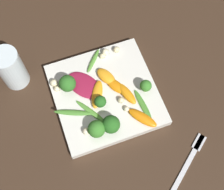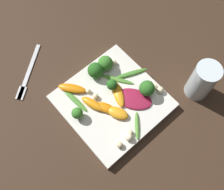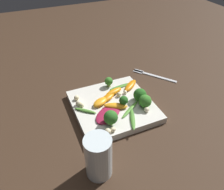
{
  "view_description": "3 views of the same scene",
  "coord_description": "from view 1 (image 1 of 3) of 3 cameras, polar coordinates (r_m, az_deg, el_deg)",
  "views": [
    {
      "loc": [
        -0.3,
        0.09,
        0.72
      ],
      "look_at": [
        -0.02,
        -0.01,
        0.04
      ],
      "focal_mm": 50.0,
      "sensor_mm": 36.0,
      "label": 1
    },
    {
      "loc": [
        0.2,
        -0.17,
        0.66
      ],
      "look_at": [
        -0.01,
        0.01,
        0.03
      ],
      "focal_mm": 42.0,
      "sensor_mm": 36.0,
      "label": 2
    },
    {
      "loc": [
        0.22,
        0.49,
        0.48
      ],
      "look_at": [
        -0.0,
        -0.02,
        0.05
      ],
      "focal_mm": 35.0,
      "sensor_mm": 36.0,
      "label": 3
    }
  ],
  "objects": [
    {
      "name": "arugula_sprig_1",
      "position": [
        0.75,
        -7.08,
        -3.22
      ],
      "size": [
        0.05,
        0.09,
        0.01
      ],
      "color": "#47842D",
      "rests_on": "plate"
    },
    {
      "name": "broccoli_floret_1",
      "position": [
        0.73,
        -2.16,
        -1.24
      ],
      "size": [
        0.03,
        0.03,
        0.04
      ],
      "color": "#84AD5B",
      "rests_on": "plate"
    },
    {
      "name": "orange_segment_0",
      "position": [
        0.76,
        2.73,
        0.25
      ],
      "size": [
        0.07,
        0.04,
        0.02
      ],
      "color": "orange",
      "rests_on": "plate"
    },
    {
      "name": "broccoli_floret_2",
      "position": [
        0.71,
        -0.19,
        -5.39
      ],
      "size": [
        0.04,
        0.04,
        0.04
      ],
      "color": "#84AD5B",
      "rests_on": "plate"
    },
    {
      "name": "broccoli_floret_4",
      "position": [
        0.75,
        -8.15,
        2.09
      ],
      "size": [
        0.04,
        0.04,
        0.05
      ],
      "color": "#7A9E51",
      "rests_on": "plate"
    },
    {
      "name": "orange_segment_4",
      "position": [
        0.78,
        -1.09,
        3.41
      ],
      "size": [
        0.06,
        0.05,
        0.02
      ],
      "color": "orange",
      "rests_on": "plate"
    },
    {
      "name": "radicchio_leaf_0",
      "position": [
        0.77,
        -5.1,
        1.8
      ],
      "size": [
        0.11,
        0.1,
        0.01
      ],
      "color": "maroon",
      "rests_on": "plate"
    },
    {
      "name": "broccoli_floret_3",
      "position": [
        0.71,
        -2.84,
        -6.22
      ],
      "size": [
        0.04,
        0.04,
        0.04
      ],
      "color": "#7A9E51",
      "rests_on": "plate"
    },
    {
      "name": "macadamia_nut_4",
      "position": [
        0.81,
        0.83,
        8.31
      ],
      "size": [
        0.02,
        0.02,
        0.02
      ],
      "color": "beige",
      "rests_on": "plate"
    },
    {
      "name": "plate",
      "position": [
        0.78,
        -1.19,
        0.07
      ],
      "size": [
        0.25,
        0.25,
        0.02
      ],
      "color": "silver",
      "rests_on": "ground_plane"
    },
    {
      "name": "orange_segment_1",
      "position": [
        0.77,
        0.69,
        1.7
      ],
      "size": [
        0.06,
        0.05,
        0.01
      ],
      "color": "orange",
      "rests_on": "plate"
    },
    {
      "name": "arugula_sprig_2",
      "position": [
        0.8,
        -3.64,
        6.22
      ],
      "size": [
        0.06,
        0.06,
        0.01
      ],
      "color": "#518E33",
      "rests_on": "plate"
    },
    {
      "name": "broccoli_floret_0",
      "position": [
        0.75,
        6.18,
        1.65
      ],
      "size": [
        0.03,
        0.03,
        0.04
      ],
      "color": "#7A9E51",
      "rests_on": "plate"
    },
    {
      "name": "orange_segment_2",
      "position": [
        0.76,
        -2.76,
        0.22
      ],
      "size": [
        0.08,
        0.06,
        0.02
      ],
      "color": "orange",
      "rests_on": "plate"
    },
    {
      "name": "macadamia_nut_6",
      "position": [
        0.73,
        -4.77,
        -6.63
      ],
      "size": [
        0.02,
        0.02,
        0.02
      ],
      "color": "beige",
      "rests_on": "plate"
    },
    {
      "name": "arugula_sprig_0",
      "position": [
        0.75,
        -3.85,
        -3.09
      ],
      "size": [
        0.08,
        0.06,
        0.01
      ],
      "color": "#518E33",
      "rests_on": "plate"
    },
    {
      "name": "drinking_glass",
      "position": [
        0.79,
        -18.0,
        4.65
      ],
      "size": [
        0.06,
        0.06,
        0.12
      ],
      "color": "silver",
      "rests_on": "ground_plane"
    },
    {
      "name": "macadamia_nut_2",
      "position": [
        0.81,
        -1.18,
        7.84
      ],
      "size": [
        0.02,
        0.02,
        0.02
      ],
      "color": "beige",
      "rests_on": "plate"
    },
    {
      "name": "macadamia_nut_5",
      "position": [
        0.78,
        -10.59,
        2.18
      ],
      "size": [
        0.02,
        0.02,
        0.02
      ],
      "color": "beige",
      "rests_on": "plate"
    },
    {
      "name": "arugula_sprig_3",
      "position": [
        0.75,
        5.7,
        -1.89
      ],
      "size": [
        0.09,
        0.02,
        0.0
      ],
      "color": "#47842D",
      "rests_on": "plate"
    },
    {
      "name": "orange_segment_3",
      "position": [
        0.74,
        5.61,
        -4.18
      ],
      "size": [
        0.07,
        0.07,
        0.01
      ],
      "color": "orange",
      "rests_on": "plate"
    },
    {
      "name": "macadamia_nut_7",
      "position": [
        0.8,
        -1.8,
        7.13
      ],
      "size": [
        0.01,
        0.01,
        0.01
      ],
      "color": "beige",
      "rests_on": "plate"
    },
    {
      "name": "macadamia_nut_3",
      "position": [
        0.75,
        1.68,
        -0.95
      ],
      "size": [
        0.02,
        0.02,
        0.02
      ],
      "color": "beige",
      "rests_on": "plate"
    },
    {
      "name": "ground_plane",
      "position": [
        0.79,
        -1.18,
        -0.25
      ],
      "size": [
        2.4,
        2.4,
        0.0
      ],
      "primitive_type": "plane",
      "color": "#382619"
    },
    {
      "name": "fork",
      "position": [
        0.76,
        14.03,
        -11.43
      ],
      "size": [
        0.12,
        0.15,
        0.01
      ],
      "color": "silver",
      "rests_on": "ground_plane"
    },
    {
      "name": "macadamia_nut_1",
      "position": [
        0.74,
        2.67,
        -2.58
      ],
      "size": [
        0.01,
        0.01,
        0.01
      ],
      "color": "beige",
      "rests_on": "plate"
    },
    {
      "name": "macadamia_nut_0",
      "position": [
        0.77,
        -10.04,
        1.13
      ],
      "size": [
        0.01,
        0.01,
        0.01
      ],
      "color": "beige",
      "rests_on": "plate"
    }
  ]
}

